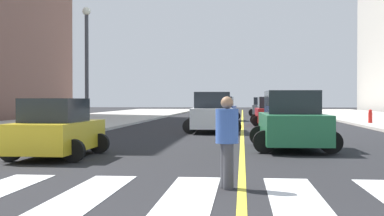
{
  "coord_description": "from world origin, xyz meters",
  "views": [
    {
      "loc": [
        0.01,
        -4.88,
        1.65
      ],
      "look_at": [
        -3.68,
        32.77,
        1.06
      ],
      "focal_mm": 48.25,
      "sensor_mm": 36.0,
      "label": 1
    }
  ],
  "objects_px": {
    "car_silver_fourth": "(304,109)",
    "car_red_seventh": "(271,112)",
    "pedestrian_crossing": "(227,138)",
    "fire_hydrant": "(370,116)",
    "car_blue_second": "(223,109)",
    "car_gray_third": "(262,107)",
    "car_white_nearest": "(212,114)",
    "car_green_fifth": "(292,122)",
    "car_yellow_sixth": "(57,130)",
    "street_lamp": "(87,56)"
  },
  "relations": [
    {
      "from": "car_silver_fourth",
      "to": "car_red_seventh",
      "type": "xyz_separation_m",
      "value": [
        -3.43,
        -11.54,
        -0.03
      ]
    },
    {
      "from": "pedestrian_crossing",
      "to": "car_silver_fourth",
      "type": "bearing_deg",
      "value": 152.48
    },
    {
      "from": "fire_hydrant",
      "to": "car_blue_second",
      "type": "bearing_deg",
      "value": 147.97
    },
    {
      "from": "car_red_seventh",
      "to": "car_gray_third",
      "type": "bearing_deg",
      "value": -91.82
    },
    {
      "from": "car_silver_fourth",
      "to": "pedestrian_crossing",
      "type": "height_order",
      "value": "car_silver_fourth"
    },
    {
      "from": "car_white_nearest",
      "to": "car_green_fifth",
      "type": "height_order",
      "value": "car_white_nearest"
    },
    {
      "from": "car_silver_fourth",
      "to": "fire_hydrant",
      "type": "distance_m",
      "value": 10.72
    },
    {
      "from": "car_red_seventh",
      "to": "car_yellow_sixth",
      "type": "bearing_deg",
      "value": 67.93
    },
    {
      "from": "fire_hydrant",
      "to": "pedestrian_crossing",
      "type": "bearing_deg",
      "value": -108.98
    },
    {
      "from": "car_gray_third",
      "to": "fire_hydrant",
      "type": "relative_size",
      "value": 4.83
    },
    {
      "from": "car_white_nearest",
      "to": "fire_hydrant",
      "type": "relative_size",
      "value": 5.24
    },
    {
      "from": "car_yellow_sixth",
      "to": "pedestrian_crossing",
      "type": "height_order",
      "value": "pedestrian_crossing"
    },
    {
      "from": "car_green_fifth",
      "to": "car_red_seventh",
      "type": "xyz_separation_m",
      "value": [
        0.17,
        15.77,
        -0.05
      ]
    },
    {
      "from": "car_gray_third",
      "to": "street_lamp",
      "type": "xyz_separation_m",
      "value": [
        -10.24,
        -26.25,
        3.12
      ]
    },
    {
      "from": "car_blue_second",
      "to": "car_green_fifth",
      "type": "xyz_separation_m",
      "value": [
        3.22,
        -23.21,
        0.02
      ]
    },
    {
      "from": "car_white_nearest",
      "to": "car_silver_fourth",
      "type": "bearing_deg",
      "value": 67.16
    },
    {
      "from": "car_white_nearest",
      "to": "fire_hydrant",
      "type": "height_order",
      "value": "car_white_nearest"
    },
    {
      "from": "car_white_nearest",
      "to": "car_yellow_sixth",
      "type": "xyz_separation_m",
      "value": [
        -3.77,
        -11.9,
        -0.16
      ]
    },
    {
      "from": "car_gray_third",
      "to": "car_red_seventh",
      "type": "distance_m",
      "value": 19.81
    },
    {
      "from": "car_blue_second",
      "to": "street_lamp",
      "type": "relative_size",
      "value": 0.68
    },
    {
      "from": "car_silver_fourth",
      "to": "car_blue_second",
      "type": "bearing_deg",
      "value": 30.52
    },
    {
      "from": "car_gray_third",
      "to": "car_silver_fourth",
      "type": "relative_size",
      "value": 1.0
    },
    {
      "from": "pedestrian_crossing",
      "to": "street_lamp",
      "type": "bearing_deg",
      "value": -173.75
    },
    {
      "from": "street_lamp",
      "to": "car_white_nearest",
      "type": "bearing_deg",
      "value": -4.87
    },
    {
      "from": "car_blue_second",
      "to": "pedestrian_crossing",
      "type": "bearing_deg",
      "value": -84.81
    },
    {
      "from": "car_yellow_sixth",
      "to": "car_red_seventh",
      "type": "relative_size",
      "value": 0.91
    },
    {
      "from": "car_silver_fourth",
      "to": "street_lamp",
      "type": "height_order",
      "value": "street_lamp"
    },
    {
      "from": "pedestrian_crossing",
      "to": "fire_hydrant",
      "type": "bearing_deg",
      "value": 142.42
    },
    {
      "from": "car_yellow_sixth",
      "to": "pedestrian_crossing",
      "type": "distance_m",
      "value": 6.94
    },
    {
      "from": "car_white_nearest",
      "to": "car_blue_second",
      "type": "bearing_deg",
      "value": 87.38
    },
    {
      "from": "pedestrian_crossing",
      "to": "street_lamp",
      "type": "height_order",
      "value": "street_lamp"
    },
    {
      "from": "car_gray_third",
      "to": "car_red_seventh",
      "type": "bearing_deg",
      "value": 90.02
    },
    {
      "from": "street_lamp",
      "to": "car_gray_third",
      "type": "bearing_deg",
      "value": 68.7
    },
    {
      "from": "car_green_fifth",
      "to": "car_red_seventh",
      "type": "bearing_deg",
      "value": -92.08
    },
    {
      "from": "fire_hydrant",
      "to": "street_lamp",
      "type": "relative_size",
      "value": 0.14
    },
    {
      "from": "car_green_fifth",
      "to": "car_yellow_sixth",
      "type": "distance_m",
      "value": 7.64
    },
    {
      "from": "car_green_fifth",
      "to": "car_yellow_sixth",
      "type": "xyz_separation_m",
      "value": [
        -6.96,
        -3.14,
        -0.13
      ]
    },
    {
      "from": "car_gray_third",
      "to": "car_silver_fourth",
      "type": "bearing_deg",
      "value": 112.13
    },
    {
      "from": "car_gray_third",
      "to": "fire_hydrant",
      "type": "distance_m",
      "value": 19.6
    },
    {
      "from": "car_silver_fourth",
      "to": "pedestrian_crossing",
      "type": "xyz_separation_m",
      "value": [
        -5.53,
        -35.24,
        0.05
      ]
    },
    {
      "from": "street_lamp",
      "to": "pedestrian_crossing",
      "type": "bearing_deg",
      "value": -65.15
    },
    {
      "from": "car_silver_fourth",
      "to": "car_gray_third",
      "type": "bearing_deg",
      "value": -68.78
    },
    {
      "from": "fire_hydrant",
      "to": "street_lamp",
      "type": "xyz_separation_m",
      "value": [
        -16.58,
        -7.7,
        3.44
      ]
    },
    {
      "from": "car_silver_fourth",
      "to": "car_red_seventh",
      "type": "relative_size",
      "value": 1.03
    },
    {
      "from": "car_white_nearest",
      "to": "car_yellow_sixth",
      "type": "distance_m",
      "value": 12.49
    },
    {
      "from": "car_white_nearest",
      "to": "car_green_fifth",
      "type": "bearing_deg",
      "value": -72.7
    },
    {
      "from": "car_silver_fourth",
      "to": "car_yellow_sixth",
      "type": "bearing_deg",
      "value": 70.39
    },
    {
      "from": "street_lamp",
      "to": "car_green_fifth",
      "type": "bearing_deg",
      "value": -43.23
    },
    {
      "from": "car_blue_second",
      "to": "car_silver_fourth",
      "type": "height_order",
      "value": "car_silver_fourth"
    },
    {
      "from": "car_white_nearest",
      "to": "pedestrian_crossing",
      "type": "height_order",
      "value": "car_white_nearest"
    }
  ]
}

